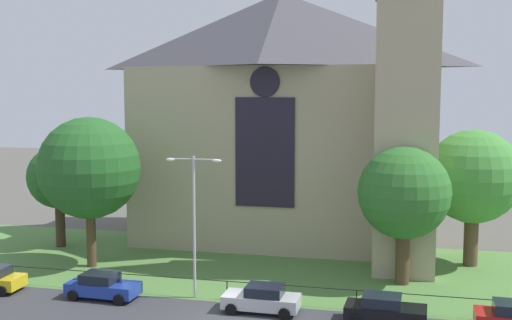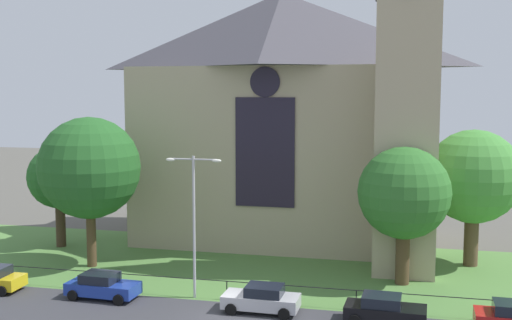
# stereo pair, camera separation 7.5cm
# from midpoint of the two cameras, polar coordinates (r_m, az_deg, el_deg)

# --- Properties ---
(ground) EXTENTS (160.00, 160.00, 0.00)m
(ground) POSITION_cam_midpoint_polar(r_m,az_deg,el_deg) (44.89, 0.92, -9.50)
(ground) COLOR #56544C
(grass_verge) EXTENTS (120.00, 20.00, 0.01)m
(grass_verge) POSITION_cam_midpoint_polar(r_m,az_deg,el_deg) (43.01, 0.35, -10.20)
(grass_verge) COLOR #517F3D
(grass_verge) RESTS_ON ground
(church_building) EXTENTS (23.20, 16.20, 26.00)m
(church_building) POSITION_cam_midpoint_polar(r_m,az_deg,el_deg) (51.26, 2.91, 4.09)
(church_building) COLOR tan
(church_building) RESTS_ON ground
(iron_railing) EXTENTS (30.06, 0.07, 1.13)m
(iron_railing) POSITION_cam_midpoint_polar(r_m,az_deg,el_deg) (37.81, -2.68, -10.99)
(iron_railing) COLOR black
(iron_railing) RESTS_ON ground
(tree_left_far) EXTENTS (4.87, 4.87, 7.94)m
(tree_left_far) POSITION_cam_midpoint_polar(r_m,az_deg,el_deg) (51.76, -17.30, -1.53)
(tree_left_far) COLOR #423021
(tree_left_far) RESTS_ON ground
(tree_right_near) EXTENTS (5.79, 5.79, 8.73)m
(tree_right_near) POSITION_cam_midpoint_polar(r_m,az_deg,el_deg) (40.75, 13.08, -2.95)
(tree_right_near) COLOR #4C3823
(tree_right_near) RESTS_ON ground
(tree_right_far) EXTENTS (6.49, 6.49, 9.54)m
(tree_right_far) POSITION_cam_midpoint_polar(r_m,az_deg,el_deg) (46.38, 18.85, -1.46)
(tree_right_far) COLOR brown
(tree_right_far) RESTS_ON ground
(tree_left_near) EXTENTS (7.00, 7.00, 10.41)m
(tree_left_near) POSITION_cam_midpoint_polar(r_m,az_deg,el_deg) (45.04, -14.76, -0.72)
(tree_left_near) COLOR #4C3823
(tree_left_near) RESTS_ON ground
(streetlamp_near) EXTENTS (3.37, 0.26, 8.42)m
(streetlamp_near) POSITION_cam_midpoint_polar(r_m,az_deg,el_deg) (37.24, -5.64, -4.35)
(streetlamp_near) COLOR #B2B2B7
(streetlamp_near) RESTS_ON ground
(parked_car_blue) EXTENTS (4.27, 2.16, 1.51)m
(parked_car_blue) POSITION_cam_midpoint_polar(r_m,az_deg,el_deg) (39.14, -13.65, -10.91)
(parked_car_blue) COLOR #1E3899
(parked_car_blue) RESTS_ON ground
(parked_car_silver) EXTENTS (4.22, 2.06, 1.51)m
(parked_car_silver) POSITION_cam_midpoint_polar(r_m,az_deg,el_deg) (35.85, 0.49, -12.33)
(parked_car_silver) COLOR #B7B7BC
(parked_car_silver) RESTS_ON ground
(parked_car_black) EXTENTS (4.27, 2.17, 1.51)m
(parked_car_black) POSITION_cam_midpoint_polar(r_m,az_deg,el_deg) (34.85, 11.40, -13.01)
(parked_car_black) COLOR black
(parked_car_black) RESTS_ON ground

